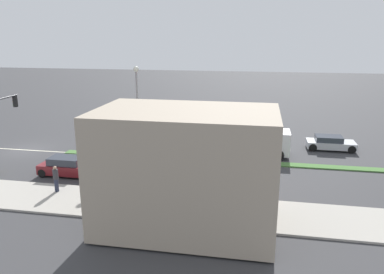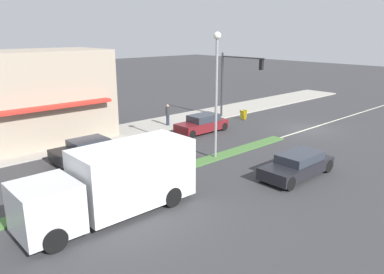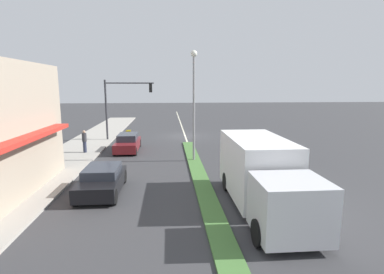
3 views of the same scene
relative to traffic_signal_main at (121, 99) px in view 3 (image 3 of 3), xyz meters
name	(u,v)px [view 3 (image 3 of 3)]	position (x,y,z in m)	size (l,w,h in m)	color
ground_plane	(208,201)	(-6.12, 15.98, -3.90)	(160.00, 160.00, 0.00)	#38383A
lane_marking_center	(185,136)	(-6.12, -2.02, -3.90)	(0.16, 60.00, 0.01)	beige
traffic_signal_main	(121,99)	(0.00, 0.00, 0.00)	(4.59, 0.34, 5.60)	#333338
street_lamp	(194,92)	(-6.12, 8.53, 0.88)	(0.44, 0.44, 7.37)	gray
pedestrian	(84,141)	(2.02, 5.69, -2.88)	(0.34, 0.34, 1.71)	#282D42
warning_aframe_sign	(128,134)	(-0.45, -0.83, -3.47)	(0.45, 0.53, 0.84)	yellow
delivery_truck	(262,174)	(-8.32, 16.76, -2.43)	(2.44, 7.50, 2.87)	silver
suv_black	(102,180)	(-1.12, 14.46, -3.27)	(1.87, 3.93, 1.28)	black
sedan_maroon	(128,143)	(-1.12, 4.86, -3.25)	(1.74, 4.21, 1.36)	maroon
sedan_dark	(259,148)	(-11.12, 7.41, -3.27)	(1.82, 4.59, 1.27)	black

